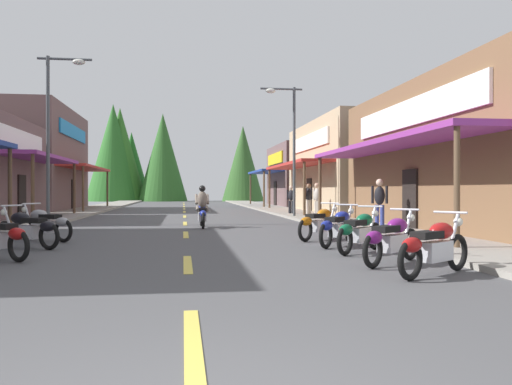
{
  "coord_description": "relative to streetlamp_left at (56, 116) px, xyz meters",
  "views": [
    {
      "loc": [
        -0.09,
        -2.98,
        1.4
      ],
      "look_at": [
        3.34,
        21.98,
        1.27
      ],
      "focal_mm": 37.38,
      "sensor_mm": 36.0,
      "label": 1
    }
  ],
  "objects": [
    {
      "name": "ground",
      "position": [
        5.05,
        6.03,
        -4.34
      ],
      "size": [
        9.89,
        79.76,
        0.1
      ],
      "primitive_type": "cube",
      "color": "#4C4C4F"
    },
    {
      "name": "sidewalk_left",
      "position": [
        -1.21,
        6.03,
        -4.23
      ],
      "size": [
        2.63,
        79.76,
        0.12
      ],
      "primitive_type": "cube",
      "color": "gray",
      "rests_on": "ground"
    },
    {
      "name": "sidewalk_right",
      "position": [
        11.31,
        6.03,
        -4.23
      ],
      "size": [
        2.63,
        79.76,
        0.12
      ],
      "primitive_type": "cube",
      "color": "gray",
      "rests_on": "ground"
    },
    {
      "name": "centerline_dashes",
      "position": [
        5.05,
        8.8,
        -4.28
      ],
      "size": [
        0.16,
        53.91,
        0.01
      ],
      "color": "#E0C64C",
      "rests_on": "ground"
    },
    {
      "name": "storefront_left_far",
      "position": [
        -6.77,
        16.01,
        -0.86
      ],
      "size": [
        10.35,
        11.85,
        6.87
      ],
      "color": "brown",
      "rests_on": "ground"
    },
    {
      "name": "storefront_right_middle",
      "position": [
        16.54,
        9.82,
        -1.52
      ],
      "size": [
        9.71,
        12.56,
        5.54
      ],
      "color": "tan",
      "rests_on": "ground"
    },
    {
      "name": "storefront_right_far",
      "position": [
        16.71,
        21.88,
        -1.73
      ],
      "size": [
        10.06,
        9.41,
        5.11
      ],
      "color": "brown",
      "rests_on": "ground"
    },
    {
      "name": "streetlamp_left",
      "position": [
        0.0,
        0.0,
        0.0
      ],
      "size": [
        2.08,
        0.3,
        6.66
      ],
      "color": "#474C51",
      "rests_on": "ground"
    },
    {
      "name": "streetlamp_right",
      "position": [
        10.09,
        3.89,
        -0.11
      ],
      "size": [
        2.08,
        0.3,
        6.45
      ],
      "color": "#474C51",
      "rests_on": "ground"
    },
    {
      "name": "motorcycle_parked_right_0",
      "position": [
        9.02,
        -13.64,
        -3.8
      ],
      "size": [
        1.82,
        1.3,
        1.04
      ],
      "rotation": [
        0.0,
        0.0,
        0.6
      ],
      "color": "black",
      "rests_on": "ground"
    },
    {
      "name": "motorcycle_parked_right_1",
      "position": [
        8.85,
        -12.28,
        -3.8
      ],
      "size": [
        1.69,
        1.47,
        1.04
      ],
      "rotation": [
        0.0,
        0.0,
        0.71
      ],
      "color": "black",
      "rests_on": "ground"
    },
    {
      "name": "motorcycle_parked_right_2",
      "position": [
        8.88,
        -10.39,
        -3.8
      ],
      "size": [
        1.57,
        1.59,
        1.04
      ],
      "rotation": [
        0.0,
        0.0,
        0.79
      ],
      "color": "black",
      "rests_on": "ground"
    },
    {
      "name": "motorcycle_parked_right_3",
      "position": [
        8.79,
        -9.01,
        -3.8
      ],
      "size": [
        1.47,
        1.68,
        1.04
      ],
      "rotation": [
        0.0,
        0.0,
        0.86
      ],
      "color": "black",
      "rests_on": "ground"
    },
    {
      "name": "motorcycle_parked_right_4",
      "position": [
        8.75,
        -7.35,
        -3.8
      ],
      "size": [
        1.64,
        1.53,
        1.04
      ],
      "rotation": [
        0.0,
        0.0,
        0.75
      ],
      "color": "black",
      "rests_on": "ground"
    },
    {
      "name": "motorcycle_parked_left_2",
      "position": [
        1.27,
        -8.52,
        -3.8
      ],
      "size": [
        1.83,
        1.28,
        1.04
      ],
      "rotation": [
        0.0,
        0.0,
        2.55
      ],
      "color": "black",
      "rests_on": "ground"
    },
    {
      "name": "motorcycle_parked_left_3",
      "position": [
        1.23,
        -6.71,
        -3.8
      ],
      "size": [
        1.79,
        1.34,
        1.04
      ],
      "rotation": [
        0.0,
        0.0,
        2.51
      ],
      "color": "black",
      "rests_on": "ground"
    },
    {
      "name": "rider_cruising_lead",
      "position": [
        5.67,
        -2.03,
        -3.64
      ],
      "size": [
        0.6,
        2.14,
        1.57
      ],
      "rotation": [
        0.0,
        0.0,
        1.58
      ],
      "color": "black",
      "rests_on": "ground"
    },
    {
      "name": "pedestrian_by_shop",
      "position": [
        11.47,
        5.29,
        -3.29
      ],
      "size": [
        0.47,
        0.43,
        1.72
      ],
      "rotation": [
        0.0,
        0.0,
        2.22
      ],
      "color": "#B2A599",
      "rests_on": "ground"
    },
    {
      "name": "pedestrian_browsing",
      "position": [
        11.55,
        -4.58,
        -3.26
      ],
      "size": [
        0.49,
        0.42,
        1.77
      ],
      "rotation": [
        0.0,
        0.0,
        0.97
      ],
      "color": "#333F8C",
      "rests_on": "ground"
    },
    {
      "name": "pedestrian_waiting",
      "position": [
        11.11,
        2.2,
        -3.29
      ],
      "size": [
        0.36,
        0.54,
        1.72
      ],
      "rotation": [
        0.0,
        0.0,
        3.47
      ],
      "color": "#B2A599",
      "rests_on": "ground"
    },
    {
      "name": "pedestrian_strolling",
      "position": [
        10.8,
        6.6,
        -3.35
      ],
      "size": [
        0.44,
        0.44,
        1.63
      ],
      "rotation": [
        0.0,
        0.0,
        3.9
      ],
      "color": "black",
      "rests_on": "ground"
    },
    {
      "name": "treeline_backdrop",
      "position": [
        0.14,
        45.86,
        1.2
      ],
      "size": [
        21.81,
        10.66,
        12.04
      ],
      "color": "#2D5623",
      "rests_on": "ground"
    }
  ]
}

